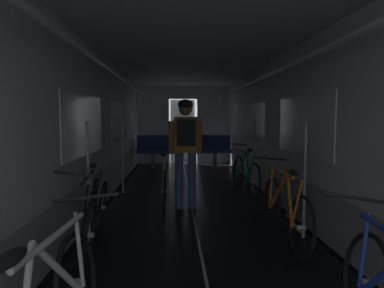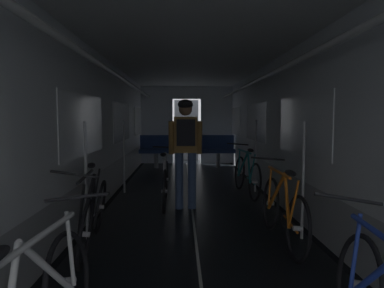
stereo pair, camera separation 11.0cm
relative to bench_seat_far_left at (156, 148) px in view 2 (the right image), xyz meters
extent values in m
cube|color=black|center=(-0.51, -4.82, -0.56)|extent=(0.08, 11.50, 0.01)
cube|color=black|center=(2.31, -4.82, -0.56)|extent=(0.08, 11.50, 0.01)
cube|color=beige|center=(0.90, -4.82, -0.56)|extent=(0.03, 11.27, 0.00)
cube|color=#9EA0A5|center=(-0.61, -4.82, -0.27)|extent=(0.12, 11.50, 0.60)
cube|color=silver|center=(-0.61, -4.82, 0.96)|extent=(0.12, 11.50, 1.85)
cube|color=white|center=(-0.54, -5.40, 0.78)|extent=(0.02, 1.90, 0.80)
cube|color=white|center=(-0.54, -2.52, 0.78)|extent=(0.02, 1.90, 0.80)
cube|color=white|center=(-0.54, 0.35, 0.78)|extent=(0.02, 1.90, 0.80)
cube|color=yellow|center=(-0.54, -5.25, 0.78)|extent=(0.01, 0.20, 0.28)
cylinder|color=white|center=(-0.27, -4.82, 1.53)|extent=(0.07, 11.04, 0.07)
cylinder|color=#B7BABF|center=(-0.37, -5.97, 0.13)|extent=(0.04, 0.04, 1.40)
cylinder|color=#B7BABF|center=(-0.37, -3.37, 0.13)|extent=(0.04, 0.04, 1.40)
cube|color=#9EA0A5|center=(2.41, -4.82, -0.27)|extent=(0.12, 11.50, 0.60)
cube|color=silver|center=(2.41, -4.82, 0.96)|extent=(0.12, 11.50, 1.85)
cube|color=white|center=(2.35, -5.40, 0.78)|extent=(0.02, 1.90, 0.80)
cube|color=white|center=(2.35, -2.52, 0.78)|extent=(0.02, 1.90, 0.80)
cube|color=white|center=(2.35, 0.35, 0.78)|extent=(0.02, 1.90, 0.80)
cube|color=yellow|center=(2.35, -5.15, 0.78)|extent=(0.01, 0.20, 0.28)
cylinder|color=white|center=(2.07, -4.82, 1.53)|extent=(0.07, 11.04, 0.07)
cylinder|color=#B7BABF|center=(2.17, -5.97, 0.13)|extent=(0.04, 0.04, 1.40)
cylinder|color=#B7BABF|center=(2.17, -3.37, 0.13)|extent=(0.04, 0.04, 1.40)
cube|color=silver|center=(-0.05, 0.99, 0.66)|extent=(1.00, 0.12, 2.45)
cube|color=silver|center=(1.85, 0.99, 0.66)|extent=(1.00, 0.12, 2.45)
cube|color=silver|center=(0.90, 0.99, 1.68)|extent=(0.90, 0.12, 0.40)
cube|color=#4C4F54|center=(0.90, 1.69, 0.46)|extent=(0.81, 0.04, 2.05)
cube|color=white|center=(0.90, -4.82, 1.94)|extent=(3.14, 11.62, 0.12)
cylinder|color=gray|center=(0.00, -0.07, -0.35)|extent=(0.12, 0.12, 0.44)
cube|color=#2D4784|center=(0.00, -0.07, -0.08)|extent=(0.96, 0.44, 0.10)
cube|color=#2D4784|center=(0.00, 0.12, 0.17)|extent=(0.96, 0.08, 0.40)
torus|color=gray|center=(-0.43, 0.15, 0.37)|extent=(0.14, 0.14, 0.02)
cylinder|color=gray|center=(1.80, -0.07, -0.35)|extent=(0.12, 0.12, 0.44)
cube|color=#2D4784|center=(1.80, -0.07, -0.08)|extent=(0.96, 0.44, 0.10)
cube|color=#2D4784|center=(1.80, 0.12, 0.17)|extent=(0.96, 0.08, 0.40)
torus|color=gray|center=(1.37, 0.15, 0.37)|extent=(0.14, 0.14, 0.02)
torus|color=black|center=(1.90, -6.61, -0.23)|extent=(0.09, 0.67, 0.67)
cylinder|color=#B2B2B7|center=(1.90, -6.61, -0.23)|extent=(0.09, 0.05, 0.06)
torus|color=black|center=(1.89, -5.59, -0.23)|extent=(0.09, 0.67, 0.67)
cylinder|color=#B2B2B7|center=(1.89, -5.59, -0.23)|extent=(0.09, 0.05, 0.06)
cylinder|color=orange|center=(1.88, -5.90, -0.01)|extent=(0.09, 0.54, 0.56)
cylinder|color=orange|center=(1.88, -6.31, -0.01)|extent=(0.08, 0.34, 0.55)
cylinder|color=orange|center=(1.86, -6.06, 0.25)|extent=(0.04, 0.82, 0.04)
cylinder|color=orange|center=(1.88, -6.54, 0.01)|extent=(0.07, 0.16, 0.49)
cylinder|color=orange|center=(1.90, -6.38, -0.26)|extent=(0.03, 0.45, 0.07)
cylinder|color=orange|center=(1.87, -5.62, 0.01)|extent=(0.07, 0.09, 0.49)
cylinder|color=black|center=(1.90, -6.16, -0.28)|extent=(0.03, 0.17, 0.17)
ellipsoid|color=black|center=(1.85, -6.49, 0.31)|extent=(0.10, 0.24, 0.07)
cylinder|color=black|center=(1.84, -5.60, 0.35)|extent=(0.44, 0.03, 0.06)
torus|color=black|center=(-0.03, -7.65, -0.24)|extent=(0.18, 0.68, 0.67)
cylinder|color=#B2B2B7|center=(-0.03, -7.65, -0.24)|extent=(0.10, 0.06, 0.06)
cylinder|color=silver|center=(-0.03, -7.97, -0.02)|extent=(0.15, 0.53, 0.56)
cylinder|color=silver|center=(-0.01, -8.12, 0.25)|extent=(0.11, 0.82, 0.04)
cylinder|color=silver|center=(0.00, -7.68, 0.01)|extent=(0.09, 0.09, 0.49)
cylinder|color=black|center=(0.04, -7.67, 0.34)|extent=(0.44, 0.06, 0.08)
torus|color=black|center=(1.91, -7.75, -0.24)|extent=(0.20, 0.68, 0.67)
cylinder|color=#B2B2B7|center=(1.91, -7.75, -0.24)|extent=(0.10, 0.06, 0.06)
cylinder|color=#2342B7|center=(1.85, -8.06, -0.02)|extent=(0.07, 0.55, 0.56)
cylinder|color=#2342B7|center=(1.87, -7.78, 0.00)|extent=(0.11, 0.08, 0.49)
cylinder|color=black|center=(1.83, -7.75, 0.34)|extent=(0.44, 0.07, 0.09)
torus|color=black|center=(2.00, -4.13, -0.23)|extent=(0.15, 0.68, 0.67)
cylinder|color=#B2B2B7|center=(2.00, -4.13, -0.23)|extent=(0.10, 0.06, 0.06)
torus|color=black|center=(1.91, -3.11, -0.23)|extent=(0.15, 0.68, 0.67)
cylinder|color=#B2B2B7|center=(1.91, -3.11, -0.23)|extent=(0.10, 0.06, 0.06)
cylinder|color=teal|center=(1.92, -3.43, -0.01)|extent=(0.13, 0.54, 0.56)
cylinder|color=teal|center=(1.96, -3.83, -0.01)|extent=(0.06, 0.35, 0.55)
cylinder|color=teal|center=(1.91, -3.58, 0.25)|extent=(0.11, 0.82, 0.04)
cylinder|color=teal|center=(1.98, -4.06, 0.01)|extent=(0.08, 0.16, 0.49)
cylinder|color=teal|center=(1.98, -3.90, -0.26)|extent=(0.06, 0.45, 0.07)
cylinder|color=teal|center=(1.89, -3.14, 0.01)|extent=(0.07, 0.09, 0.49)
cylinder|color=black|center=(1.97, -3.68, -0.28)|extent=(0.04, 0.17, 0.17)
ellipsoid|color=black|center=(1.95, -4.01, 0.31)|extent=(0.12, 0.25, 0.07)
cylinder|color=black|center=(1.86, -3.13, 0.35)|extent=(0.44, 0.06, 0.06)
torus|color=black|center=(-0.28, -5.69, -0.24)|extent=(0.19, 0.68, 0.67)
cylinder|color=#B2B2B7|center=(-0.28, -5.69, -0.24)|extent=(0.10, 0.06, 0.06)
torus|color=black|center=(-0.19, -6.71, -0.24)|extent=(0.19, 0.68, 0.67)
cylinder|color=#B2B2B7|center=(-0.19, -6.71, -0.24)|extent=(0.10, 0.06, 0.06)
cylinder|color=black|center=(-0.25, -6.40, -0.02)|extent=(0.08, 0.55, 0.56)
cylinder|color=black|center=(-0.28, -5.99, -0.02)|extent=(0.14, 0.34, 0.55)
cylinder|color=black|center=(-0.30, -6.25, 0.24)|extent=(0.11, 0.82, 0.04)
cylinder|color=black|center=(-0.31, -5.76, 0.00)|extent=(0.08, 0.17, 0.49)
cylinder|color=black|center=(-0.26, -5.92, -0.26)|extent=(0.08, 0.45, 0.07)
cylinder|color=black|center=(-0.22, -6.68, 0.00)|extent=(0.11, 0.08, 0.49)
cylinder|color=black|center=(-0.23, -6.14, -0.28)|extent=(0.05, 0.17, 0.17)
ellipsoid|color=black|center=(-0.35, -5.82, 0.30)|extent=(0.12, 0.25, 0.07)
cylinder|color=black|center=(-0.27, -6.71, 0.34)|extent=(0.44, 0.06, 0.09)
cylinder|color=#384C75|center=(0.70, -4.57, -0.12)|extent=(0.13, 0.13, 0.90)
cylinder|color=#384C75|center=(0.90, -4.57, -0.12)|extent=(0.13, 0.13, 0.90)
cube|color=olive|center=(0.80, -4.57, 0.61)|extent=(0.36, 0.23, 0.56)
cylinder|color=olive|center=(0.58, -4.55, 0.56)|extent=(0.09, 0.20, 0.53)
cylinder|color=olive|center=(1.02, -4.55, 0.56)|extent=(0.09, 0.20, 0.53)
sphere|color=#9E7051|center=(0.80, -4.57, 1.01)|extent=(0.21, 0.21, 0.21)
ellipsoid|color=black|center=(0.80, -4.57, 1.08)|extent=(0.24, 0.28, 0.16)
cube|color=black|center=(0.80, -4.74, 0.65)|extent=(0.28, 0.16, 0.40)
torus|color=black|center=(0.48, -4.83, -0.23)|extent=(0.07, 0.67, 0.67)
cylinder|color=#B2B2B7|center=(0.48, -4.83, -0.23)|extent=(0.09, 0.05, 0.05)
torus|color=black|center=(0.46, -3.81, -0.23)|extent=(0.07, 0.67, 0.67)
cylinder|color=#B2B2B7|center=(0.46, -3.81, -0.23)|extent=(0.09, 0.05, 0.05)
cylinder|color=#ADAFB5|center=(0.46, -4.12, -0.01)|extent=(0.07, 0.54, 0.56)
cylinder|color=#ADAFB5|center=(0.46, -4.53, -0.01)|extent=(0.05, 0.34, 0.55)
cylinder|color=#ADAFB5|center=(0.45, -4.28, 0.25)|extent=(0.05, 0.82, 0.04)
cylinder|color=#ADAFB5|center=(0.47, -4.76, 0.01)|extent=(0.04, 0.16, 0.49)
cylinder|color=#ADAFB5|center=(0.47, -4.60, -0.26)|extent=(0.03, 0.45, 0.07)
cylinder|color=#ADAFB5|center=(0.45, -3.84, 0.01)|extent=(0.04, 0.09, 0.49)
cylinder|color=black|center=(0.47, -4.38, -0.28)|extent=(0.02, 0.17, 0.17)
ellipsoid|color=black|center=(0.46, -4.71, 0.31)|extent=(0.10, 0.24, 0.06)
cylinder|color=black|center=(0.44, -3.82, 0.35)|extent=(0.44, 0.03, 0.04)
camera|label=1|loc=(0.63, -9.91, 0.87)|focal=31.91mm
camera|label=2|loc=(0.74, -9.91, 0.87)|focal=31.91mm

